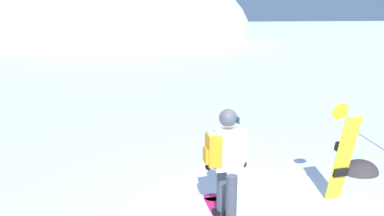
{
  "coord_description": "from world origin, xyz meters",
  "views": [
    {
      "loc": [
        -2.3,
        -4.5,
        2.96
      ],
      "look_at": [
        -0.2,
        3.22,
        1.0
      ],
      "focal_mm": 35.78,
      "sensor_mm": 36.0,
      "label": 1
    }
  ],
  "objects": [
    {
      "name": "spare_snowboard",
      "position": [
        1.47,
        0.35,
        0.82
      ],
      "size": [
        0.28,
        0.4,
        1.62
      ],
      "color": "yellow",
      "rests_on": "ground"
    },
    {
      "name": "ridge_peak_main",
      "position": [
        2.04,
        39.57,
        0.0
      ],
      "size": [
        28.36,
        25.52,
        17.93
      ],
      "color": "white",
      "rests_on": "ground"
    },
    {
      "name": "snowboarder_main",
      "position": [
        -0.54,
        0.22,
        0.92
      ],
      "size": [
        0.64,
        1.84,
        1.71
      ],
      "color": "#D11E5B",
      "rests_on": "ground"
    },
    {
      "name": "rock_dark",
      "position": [
        2.62,
        1.27,
        0.0
      ],
      "size": [
        0.71,
        0.61,
        0.5
      ],
      "color": "#383333",
      "rests_on": "ground"
    }
  ]
}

